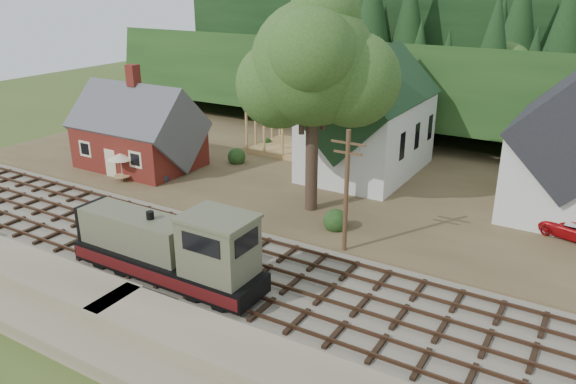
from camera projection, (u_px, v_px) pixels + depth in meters
The scene contains 17 objects.
ground at pixel (203, 260), 34.29m from camera, with size 140.00×140.00×0.00m, color #384C1E.
embankment at pixel (93, 330), 27.48m from camera, with size 64.00×5.00×1.60m, color #7F7259.
railroad_bed at pixel (203, 259), 34.26m from camera, with size 64.00×11.00×0.16m, color #726B5B.
village_flat at pixel (335, 175), 48.64m from camera, with size 64.00×26.00×0.30m, color brown.
hillside at pixel (424, 121), 67.91m from camera, with size 70.00×28.00×8.00m, color #1E3F19.
ridge at pixel (459, 98), 80.72m from camera, with size 80.00×20.00×12.00m, color black.
depot at pixel (139, 134), 49.65m from camera, with size 10.80×7.41×9.00m.
church at pixel (367, 117), 47.23m from camera, with size 8.40×15.17×13.00m.
farmhouse at pixel (575, 151), 39.09m from camera, with size 8.40×10.80×10.60m.
timber_frame at pixel (299, 122), 53.62m from camera, with size 8.20×6.20×6.99m.
lattice_tower at pixel (329, 44), 56.01m from camera, with size 3.20×3.20×12.12m.
big_tree at pixel (316, 72), 37.67m from camera, with size 10.90×8.40×14.70m.
telegraph_pole_near at pixel (346, 191), 33.56m from camera, with size 2.20×0.28×8.00m.
locomotive at pixel (172, 250), 30.95m from camera, with size 11.81×2.95×4.73m.
car_blue at pixel (167, 171), 47.63m from camera, with size 1.30×3.22×1.10m, color #5278B0.
car_green at pixel (115, 155), 51.72m from camera, with size 1.27×3.64×1.20m, color #7BAF79.
patio_set at pixel (120, 157), 46.15m from camera, with size 2.15×2.15×2.39m.
Camera 1 is at (20.18, -23.50, 16.15)m, focal length 35.00 mm.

